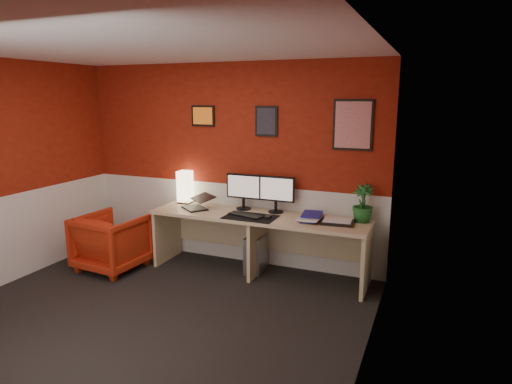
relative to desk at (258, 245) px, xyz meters
name	(u,v)px	position (x,y,z in m)	size (l,w,h in m)	color
ground	(151,318)	(-0.54, -1.41, -0.36)	(4.00, 3.50, 0.01)	black
ceiling	(136,47)	(-0.54, -1.41, 2.13)	(4.00, 3.50, 0.01)	white
wall_back	(229,164)	(-0.54, 0.34, 0.89)	(4.00, 0.01, 2.50)	maroon
wall_right	(369,212)	(1.46, -1.41, 0.89)	(0.01, 3.50, 2.50)	maroon
wainscot_back	(229,222)	(-0.54, 0.34, 0.14)	(4.00, 0.01, 1.00)	silver
wainscot_right	(363,306)	(1.45, -1.41, 0.14)	(0.01, 3.50, 1.00)	silver
desk	(258,245)	(0.00, 0.00, 0.00)	(2.60, 0.65, 0.73)	tan
shoji_lamp	(185,188)	(-1.11, 0.21, 0.56)	(0.16, 0.16, 0.40)	#FFE5B2
laptop	(194,200)	(-0.83, -0.03, 0.47)	(0.33, 0.23, 0.22)	black
monitor_left	(243,186)	(-0.27, 0.19, 0.66)	(0.45, 0.06, 0.58)	black
monitor_right	(276,189)	(0.15, 0.19, 0.66)	(0.45, 0.06, 0.58)	black
desk_mat	(250,217)	(-0.04, -0.13, 0.37)	(0.60, 0.38, 0.01)	black
keyboard	(246,215)	(-0.11, -0.11, 0.38)	(0.42, 0.14, 0.02)	black
mouse	(268,217)	(0.16, -0.11, 0.39)	(0.06, 0.10, 0.03)	black
book_bottom	(302,218)	(0.53, 0.01, 0.38)	(0.21, 0.28, 0.03)	navy
book_middle	(301,217)	(0.52, -0.02, 0.41)	(0.24, 0.32, 0.02)	silver
book_top	(302,214)	(0.53, 0.02, 0.43)	(0.22, 0.30, 0.03)	navy
zen_tray	(337,222)	(0.94, 0.00, 0.38)	(0.35, 0.25, 0.03)	black
potted_plant	(363,203)	(1.17, 0.18, 0.57)	(0.23, 0.23, 0.42)	#19591E
pc_tower	(257,252)	(-0.06, 0.11, -0.14)	(0.20, 0.45, 0.45)	#99999E
armchair	(112,242)	(-1.72, -0.52, -0.02)	(0.73, 0.76, 0.69)	red
art_left	(203,116)	(-0.88, 0.33, 1.49)	(0.32, 0.02, 0.26)	orange
art_center	(266,121)	(-0.03, 0.33, 1.44)	(0.28, 0.02, 0.36)	black
art_right	(353,125)	(1.00, 0.33, 1.42)	(0.44, 0.02, 0.56)	red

